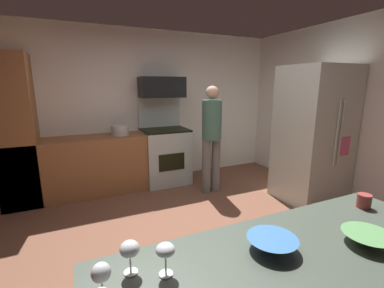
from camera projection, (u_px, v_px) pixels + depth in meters
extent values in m
cube|color=brown|center=(200.00, 246.00, 2.82)|extent=(5.20, 4.80, 0.02)
cube|color=silver|center=(142.00, 107.00, 4.61)|extent=(5.20, 0.12, 2.60)
cube|color=silver|center=(368.00, 114.00, 3.55)|extent=(0.12, 4.80, 2.60)
cube|color=#925A34|center=(93.00, 165.00, 4.11)|extent=(2.40, 0.60, 0.90)
cube|color=#925A34|center=(12.00, 132.00, 3.58)|extent=(0.60, 0.60, 2.10)
cube|color=#B3BCB7|center=(165.00, 157.00, 4.57)|extent=(0.76, 0.64, 0.92)
cube|color=black|center=(165.00, 130.00, 4.47)|extent=(0.76, 0.64, 0.03)
cube|color=#B3BCB7|center=(159.00, 112.00, 4.66)|extent=(0.76, 0.06, 0.53)
cube|color=black|center=(172.00, 162.00, 4.28)|extent=(0.44, 0.01, 0.28)
cube|color=black|center=(162.00, 87.00, 4.40)|extent=(0.74, 0.38, 0.34)
cube|color=beige|center=(313.00, 135.00, 3.79)|extent=(0.87, 0.78, 1.95)
cylinder|color=beige|center=(337.00, 133.00, 3.40)|extent=(0.02, 0.02, 0.88)
cylinder|color=beige|center=(341.00, 133.00, 3.43)|extent=(0.02, 0.02, 0.88)
cube|color=#D75383|center=(345.00, 146.00, 3.53)|extent=(0.20, 0.01, 0.26)
cylinder|color=slate|center=(206.00, 166.00, 4.13)|extent=(0.14, 0.14, 0.86)
cylinder|color=slate|center=(216.00, 165.00, 4.20)|extent=(0.14, 0.14, 0.86)
cylinder|color=#436A5B|center=(212.00, 120.00, 4.01)|extent=(0.30, 0.30, 0.60)
sphere|color=tan|center=(212.00, 93.00, 3.92)|extent=(0.20, 0.20, 0.20)
cone|color=#356BB1|center=(272.00, 244.00, 1.26)|extent=(0.24, 0.24, 0.06)
cone|color=#599354|center=(368.00, 239.00, 1.31)|extent=(0.24, 0.24, 0.06)
cylinder|color=silver|center=(166.00, 274.00, 1.10)|extent=(0.06, 0.06, 0.01)
cylinder|color=silver|center=(166.00, 265.00, 1.09)|extent=(0.01, 0.01, 0.08)
ellipsoid|color=silver|center=(165.00, 250.00, 1.08)|extent=(0.08, 0.08, 0.06)
cylinder|color=silver|center=(131.00, 272.00, 1.11)|extent=(0.06, 0.06, 0.01)
cylinder|color=silver|center=(130.00, 264.00, 1.10)|extent=(0.01, 0.01, 0.07)
ellipsoid|color=silver|center=(130.00, 249.00, 1.09)|extent=(0.08, 0.08, 0.07)
ellipsoid|color=silver|center=(101.00, 273.00, 0.92)|extent=(0.07, 0.07, 0.07)
cylinder|color=brown|center=(364.00, 201.00, 1.70)|extent=(0.08, 0.08, 0.09)
cylinder|color=beige|center=(120.00, 130.00, 4.18)|extent=(0.28, 0.28, 0.16)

